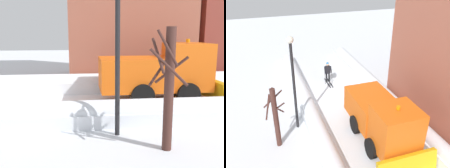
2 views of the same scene
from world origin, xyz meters
The scene contains 5 objects.
plow_truck centered at (-0.54, 6.23, 1.48)m, with size 3.20×5.98×3.12m.
skier centered at (0.21, -1.93, 1.00)m, with size 0.62×1.80×1.81m.
traffic_light_pole centered at (-3.62, 5.99, 3.05)m, with size 0.28×0.42×4.34m.
street_lamp centered at (3.79, 3.49, 3.63)m, with size 0.40×0.40×5.82m.
bare_tree_near centered at (5.07, 4.79, 1.89)m, with size 1.10×1.25×3.59m.
Camera 2 is at (5.40, 16.11, 9.44)m, focal length 39.40 mm.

